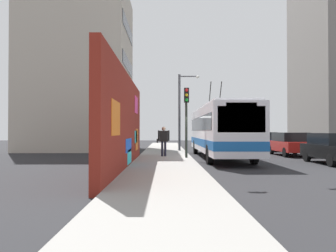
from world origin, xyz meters
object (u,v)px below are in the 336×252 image
at_px(parked_car_black, 333,148).
at_px(parked_car_navy, 264,141).
at_px(traffic_light, 186,110).
at_px(street_lamp, 182,106).
at_px(pedestrian_midblock, 164,139).
at_px(parked_car_red, 290,143).
at_px(city_bus, 219,130).

bearing_deg(parked_car_black, parked_car_navy, -0.00).
bearing_deg(traffic_light, street_lamp, -0.79).
distance_m(parked_car_navy, pedestrian_midblock, 12.30).
bearing_deg(parked_car_red, traffic_light, 116.31).
distance_m(parked_car_navy, street_lamp, 8.24).
bearing_deg(street_lamp, city_bus, -159.41).
bearing_deg(pedestrian_midblock, city_bus, -81.94).
height_order(city_bus, pedestrian_midblock, city_bus).
distance_m(city_bus, pedestrian_midblock, 3.55).
bearing_deg(city_bus, pedestrian_midblock, 98.06).
bearing_deg(parked_car_red, parked_car_black, 180.00).
xyz_separation_m(parked_car_red, pedestrian_midblock, (-2.51, 8.67, 0.38)).
distance_m(parked_car_red, pedestrian_midblock, 9.03).
bearing_deg(pedestrian_midblock, parked_car_red, -73.85).
bearing_deg(street_lamp, parked_car_red, -115.42).
distance_m(parked_car_black, parked_car_red, 5.80).
relative_size(parked_car_black, traffic_light, 1.03).
bearing_deg(traffic_light, parked_car_red, -63.69).
xyz_separation_m(city_bus, parked_car_navy, (8.23, -5.20, -0.94)).
relative_size(parked_car_navy, street_lamp, 0.79).
bearing_deg(parked_car_black, traffic_light, 73.55).
xyz_separation_m(parked_car_navy, traffic_light, (-9.85, 7.35, 2.04)).
height_order(parked_car_black, street_lamp, street_lamp).
bearing_deg(city_bus, traffic_light, 126.92).
bearing_deg(city_bus, parked_car_navy, -32.28).
xyz_separation_m(parked_car_red, street_lamp, (3.45, 7.25, 2.78)).
height_order(city_bus, parked_car_navy, city_bus).
distance_m(parked_car_red, street_lamp, 8.50).
bearing_deg(city_bus, parked_car_black, -126.05).
bearing_deg(city_bus, parked_car_red, -68.78).
bearing_deg(parked_car_black, street_lamp, 38.10).
distance_m(pedestrian_midblock, traffic_light, 2.40).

